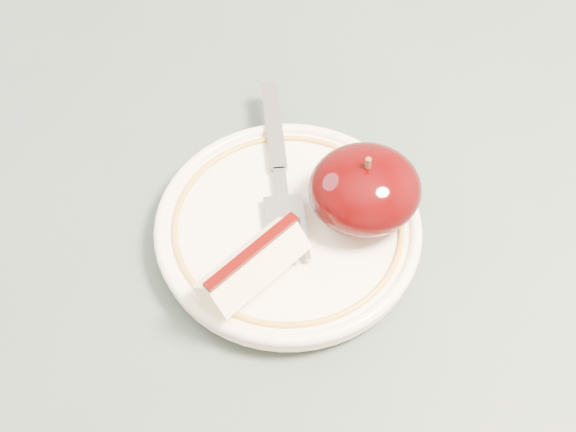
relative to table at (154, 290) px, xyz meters
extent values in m
cylinder|color=brown|center=(0.40, 0.40, -0.31)|extent=(0.05, 0.05, 0.71)
cube|color=#425149|center=(0.00, 0.00, 0.07)|extent=(0.90, 0.90, 0.04)
cylinder|color=#F4E9CC|center=(0.10, -0.03, 0.09)|extent=(0.10, 0.10, 0.01)
cylinder|color=#F4E9CC|center=(0.10, -0.03, 0.10)|extent=(0.18, 0.18, 0.01)
torus|color=#F4E9CC|center=(0.10, -0.03, 0.10)|extent=(0.18, 0.18, 0.01)
torus|color=gold|center=(0.10, -0.03, 0.11)|extent=(0.16, 0.16, 0.00)
ellipsoid|color=black|center=(0.15, -0.03, 0.13)|extent=(0.08, 0.07, 0.05)
cylinder|color=#472D19|center=(0.15, -0.03, 0.16)|extent=(0.00, 0.00, 0.01)
cube|color=#FFEEBB|center=(0.07, -0.07, 0.12)|extent=(0.08, 0.07, 0.03)
cube|color=#350301|center=(0.07, -0.07, 0.14)|extent=(0.07, 0.05, 0.00)
cube|color=#909398|center=(0.11, 0.05, 0.11)|extent=(0.02, 0.09, 0.00)
cube|color=#909398|center=(0.10, 0.00, 0.11)|extent=(0.01, 0.03, 0.00)
cube|color=#909398|center=(0.10, -0.02, 0.11)|extent=(0.03, 0.02, 0.00)
cube|color=#909398|center=(0.11, -0.05, 0.11)|extent=(0.01, 0.03, 0.00)
cube|color=#909398|center=(0.10, -0.05, 0.11)|extent=(0.01, 0.03, 0.00)
cube|color=#909398|center=(0.09, -0.05, 0.11)|extent=(0.01, 0.03, 0.00)
cube|color=#909398|center=(0.09, -0.05, 0.11)|extent=(0.01, 0.03, 0.00)
camera|label=1|loc=(0.04, -0.33, 0.55)|focal=50.00mm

